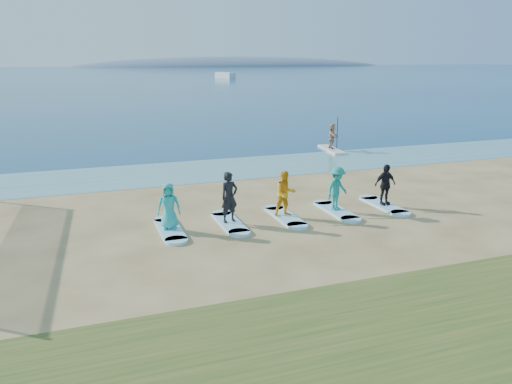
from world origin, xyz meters
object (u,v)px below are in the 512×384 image
object	(u,v)px
paddleboard	(331,150)
student_3	(337,189)
surfboard_1	(230,223)
paddleboarder	(332,136)
student_1	(229,197)
surfboard_3	(336,211)
boat_offshore_b	(225,78)
surfboard_0	(170,230)
student_4	(385,185)
surfboard_2	(285,217)
student_2	(285,194)
student_0	(169,206)
surfboard_4	(384,205)

from	to	relation	value
paddleboard	student_3	bearing A→B (deg)	-109.97
surfboard_1	paddleboarder	bearing A→B (deg)	48.60
paddleboarder	student_1	world-z (taller)	student_1
paddleboard	surfboard_3	world-z (taller)	paddleboard
boat_offshore_b	student_3	size ratio (longest dim) A/B	3.96
surfboard_3	surfboard_0	bearing A→B (deg)	180.00
paddleboarder	student_4	distance (m)	11.59
surfboard_2	student_4	size ratio (longest dim) A/B	1.45
surfboard_1	student_2	bearing A→B (deg)	0.00
surfboard_1	student_1	xyz separation A→B (m)	(0.00, 0.00, 0.89)
paddleboard	student_1	xyz separation A→B (m)	(-9.69, -10.99, 0.88)
paddleboarder	student_2	bearing A→B (deg)	157.82
student_0	surfboard_4	xyz separation A→B (m)	(8.01, 0.00, -0.79)
student_3	surfboard_4	distance (m)	2.17
surfboard_0	surfboard_2	distance (m)	4.00
boat_offshore_b	student_4	distance (m)	119.90
boat_offshore_b	student_3	distance (m)	120.38
surfboard_3	student_2	bearing A→B (deg)	180.00
paddleboard	student_0	distance (m)	16.06
surfboard_3	student_3	bearing A→B (deg)	0.00
student_0	student_1	size ratio (longest dim) A/B	0.88
paddleboard	paddleboarder	size ratio (longest dim) A/B	2.01
student_2	surfboard_4	distance (m)	4.09
surfboard_3	student_4	bearing A→B (deg)	0.00
surfboard_3	surfboard_4	size ratio (longest dim) A/B	1.00
student_1	student_0	bearing A→B (deg)	164.19
student_1	student_3	bearing A→B (deg)	-15.81
paddleboard	surfboard_0	xyz separation A→B (m)	(-11.69, -10.99, -0.01)
paddleboard	student_1	bearing A→B (deg)	-124.02
student_1	student_3	size ratio (longest dim) A/B	1.08
student_2	surfboard_1	bearing A→B (deg)	-177.77
student_2	student_4	size ratio (longest dim) A/B	1.04
student_3	surfboard_1	bearing A→B (deg)	156.08
surfboard_0	surfboard_2	bearing A→B (deg)	0.00
student_0	student_3	xyz separation A→B (m)	(6.01, 0.00, 0.04)
student_1	surfboard_1	bearing A→B (deg)	0.00
paddleboarder	surfboard_1	distance (m)	14.67
paddleboard	student_1	world-z (taller)	student_1
student_0	surfboard_4	size ratio (longest dim) A/B	0.68
boat_offshore_b	surfboard_3	bearing A→B (deg)	-127.63
student_0	student_3	size ratio (longest dim) A/B	0.95
student_3	surfboard_4	xyz separation A→B (m)	(2.00, 0.00, -0.83)
boat_offshore_b	student_1	bearing A→B (deg)	-129.46
surfboard_0	surfboard_4	distance (m)	8.01
paddleboard	surfboard_1	world-z (taller)	paddleboard
student_2	student_3	bearing A→B (deg)	2.23
student_3	boat_offshore_b	bearing A→B (deg)	51.59
surfboard_2	student_2	distance (m)	0.83
boat_offshore_b	surfboard_3	size ratio (longest dim) A/B	2.81
student_4	student_1	bearing A→B (deg)	177.89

